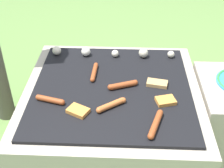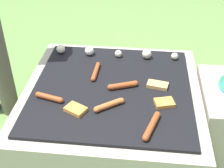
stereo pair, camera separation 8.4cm
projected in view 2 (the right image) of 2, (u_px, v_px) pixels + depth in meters
The scene contains 11 objects.
ground_plane at pixel (112, 145), 1.94m from camera, with size 14.00×14.00×0.00m, color #608442.
grill at pixel (112, 119), 1.81m from camera, with size 0.95×0.95×0.45m.
sausage_front_center at pixel (123, 85), 1.66m from camera, with size 0.16×0.08×0.03m.
sausage_back_left at pixel (96, 71), 1.78m from camera, with size 0.03×0.18×0.03m.
sausage_back_right at pixel (109, 105), 1.53m from camera, with size 0.14×0.11×0.03m.
sausage_back_center at pixel (152, 126), 1.41m from camera, with size 0.08×0.19×0.03m.
sausage_mid_left at pixel (49, 97), 1.58m from camera, with size 0.16×0.06×0.03m.
bread_slice_left at pixel (158, 85), 1.67m from camera, with size 0.12×0.08×0.02m.
bread_slice_center at pixel (76, 109), 1.51m from camera, with size 0.12×0.11×0.02m.
bread_slice_right at pixel (164, 103), 1.55m from camera, with size 0.11×0.09×0.02m.
mushroom_row at pixel (111, 52), 1.93m from camera, with size 0.76×0.07×0.06m.
Camera 2 is at (0.14, -1.35, 1.44)m, focal length 50.00 mm.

